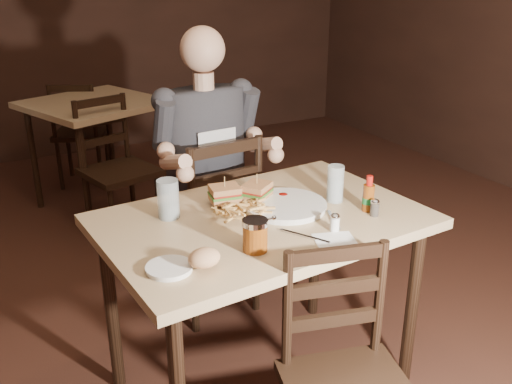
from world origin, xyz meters
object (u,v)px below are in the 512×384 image
syrup_dispenser (255,235)px  main_table (262,237)px  bg_chair_near (120,171)px  glass_left (168,199)px  dinner_plate (285,206)px  side_plate (169,269)px  bg_table (94,114)px  hot_sauce (369,193)px  diner (209,131)px  glass_right (335,184)px  chair_far (207,223)px  bg_chair_far (81,133)px

syrup_dispenser → main_table: bearing=52.1°
bg_chair_near → glass_left: bearing=-111.5°
bg_chair_near → dinner_plate: (0.21, -1.63, 0.34)m
main_table → side_plate: 0.50m
bg_table → dinner_plate: 2.20m
hot_sauce → side_plate: hot_sauce is taller
bg_chair_near → glass_left: (-0.21, -1.50, 0.41)m
diner → syrup_dispenser: size_ratio=8.38×
diner → bg_chair_near: bearing=94.0°
glass_right → side_plate: (-0.76, -0.21, -0.07)m
glass_right → syrup_dispenser: (-0.47, -0.22, -0.02)m
main_table → bg_chair_near: 1.68m
diner → main_table: bearing=-100.6°
dinner_plate → syrup_dispenser: (-0.26, -0.25, 0.05)m
glass_right → side_plate: bearing=-164.6°
chair_far → dinner_plate: (0.05, -0.64, 0.32)m
hot_sauce → main_table: bearing=159.5°
chair_far → dinner_plate: bearing=89.9°
dinner_plate → side_plate: dinner_plate is taller
glass_left → syrup_dispenser: bearing=-67.8°
bg_chair_far → dinner_plate: size_ratio=2.65×
chair_far → bg_chair_far: chair_far is taller
hot_sauce → bg_chair_far: bearing=99.3°
chair_far → bg_chair_near: (-0.16, 1.00, -0.02)m
chair_far → bg_chair_near: 1.01m
bg_chair_far → glass_right: bearing=123.5°
glass_right → dinner_plate: bearing=172.4°
main_table → side_plate: side_plate is taller
syrup_dispenser → side_plate: 0.30m
main_table → glass_left: 0.38m
chair_far → glass_left: chair_far is taller
glass_right → hot_sauce: (0.05, -0.14, -0.00)m
main_table → glass_right: 0.36m
hot_sauce → side_plate: (-0.82, -0.07, -0.06)m
main_table → dinner_plate: 0.15m
chair_far → hot_sauce: chair_far is taller
chair_far → main_table: bearing=80.1°
chair_far → side_plate: size_ratio=6.53×
main_table → bg_chair_near: size_ratio=1.39×
bg_chair_near → glass_left: glass_left is taller
dinner_plate → glass_right: 0.22m
bg_chair_near → syrup_dispenser: 1.92m
hot_sauce → bg_table: bearing=101.4°
diner → side_plate: size_ratio=6.51×
glass_left → bg_chair_near: bearing=82.1°
bg_chair_near → bg_table: bearing=76.4°
glass_right → bg_chair_near: bearing=104.1°
chair_far → glass_left: (-0.37, -0.51, 0.38)m
bg_table → glass_right: (0.42, -2.21, 0.16)m
main_table → syrup_dispenser: size_ratio=11.14×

